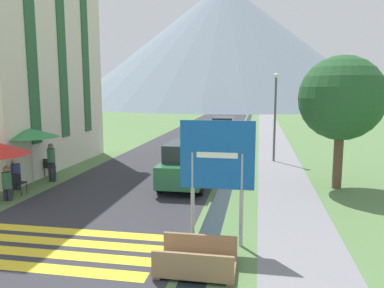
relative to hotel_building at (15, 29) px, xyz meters
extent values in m
plane|color=#517542|center=(9.40, 8.00, -6.84)|extent=(160.00, 160.00, 0.00)
cube|color=#2D2D33|center=(6.90, 18.00, -6.84)|extent=(6.40, 60.00, 0.01)
cube|color=slate|center=(13.00, 18.00, -6.84)|extent=(2.20, 60.00, 0.01)
cube|color=black|center=(10.60, 18.00, -6.84)|extent=(0.60, 60.00, 0.00)
cube|color=yellow|center=(6.90, -9.99, -6.84)|extent=(5.44, 0.44, 0.01)
cube|color=yellow|center=(6.90, -9.29, -6.84)|extent=(5.44, 0.44, 0.01)
cube|color=yellow|center=(6.90, -8.59, -6.84)|extent=(5.44, 0.44, 0.01)
cube|color=yellow|center=(6.90, -7.89, -6.84)|extent=(5.44, 0.44, 0.01)
cone|color=slate|center=(2.96, 77.95, 7.94)|extent=(75.47, 75.47, 29.57)
cube|color=beige|center=(0.00, 0.00, -0.45)|extent=(4.81, 9.06, 12.79)
cube|color=#285633|center=(2.43, -2.49, -0.45)|extent=(0.06, 0.70, 9.59)
cube|color=#285633|center=(2.43, 0.00, -0.45)|extent=(0.06, 0.70, 9.59)
cube|color=#285633|center=(2.43, 2.49, -0.45)|extent=(0.06, 0.70, 9.59)
cylinder|color=#9E9EA3|center=(10.24, -8.00, -5.66)|extent=(0.10, 0.10, 2.37)
cylinder|color=#9E9EA3|center=(11.48, -8.00, -5.66)|extent=(0.10, 0.10, 2.37)
cube|color=#1451AD|center=(10.86, -8.02, -4.52)|extent=(1.86, 0.05, 1.71)
cube|color=white|center=(10.86, -8.05, -4.52)|extent=(1.02, 0.02, 0.14)
cube|color=#846647|center=(10.60, -9.55, -6.70)|extent=(1.70, 1.10, 0.12)
cube|color=#846647|center=(10.60, -10.06, -6.42)|extent=(1.70, 0.08, 0.45)
cube|color=#846647|center=(10.60, -9.04, -6.42)|extent=(1.70, 0.08, 0.45)
cube|color=#846647|center=(9.83, -9.55, -6.80)|extent=(0.16, 0.99, 0.08)
cube|color=#846647|center=(11.37, -9.55, -6.80)|extent=(0.16, 0.99, 0.08)
cube|color=#28663D|center=(9.00, -2.38, -6.12)|extent=(1.66, 4.07, 0.84)
cube|color=#23282D|center=(9.00, -2.59, -5.36)|extent=(1.41, 2.24, 0.68)
cylinder|color=black|center=(8.20, -1.12, -6.54)|extent=(0.18, 0.60, 0.60)
cylinder|color=black|center=(9.79, -1.12, -6.54)|extent=(0.18, 0.60, 0.60)
cylinder|color=black|center=(8.20, -3.64, -6.54)|extent=(0.18, 0.60, 0.60)
cylinder|color=black|center=(9.79, -3.64, -6.54)|extent=(0.18, 0.60, 0.60)
cube|color=navy|center=(9.24, 11.27, -6.12)|extent=(1.71, 4.12, 0.84)
cube|color=#23282D|center=(9.24, 11.07, -5.36)|extent=(1.45, 2.27, 0.68)
cylinder|color=black|center=(8.43, 12.55, -6.54)|extent=(0.18, 0.60, 0.60)
cylinder|color=black|center=(10.06, 12.55, -6.54)|extent=(0.18, 0.60, 0.60)
cylinder|color=black|center=(8.43, 10.00, -6.54)|extent=(0.18, 0.60, 0.60)
cylinder|color=black|center=(10.06, 10.00, -6.54)|extent=(0.18, 0.60, 0.60)
cube|color=#232328|center=(2.61, -1.91, -6.39)|extent=(0.40, 0.40, 0.04)
cube|color=#232328|center=(2.61, -2.09, -6.19)|extent=(0.40, 0.04, 0.40)
cylinder|color=#232328|center=(2.44, -1.74, -6.62)|extent=(0.03, 0.03, 0.45)
cylinder|color=#232328|center=(2.78, -1.74, -6.62)|extent=(0.03, 0.03, 0.45)
cylinder|color=#232328|center=(2.44, -2.08, -6.62)|extent=(0.03, 0.03, 0.45)
cylinder|color=#232328|center=(2.78, -2.08, -6.62)|extent=(0.03, 0.03, 0.45)
cube|color=#232328|center=(3.07, -4.78, -6.39)|extent=(0.40, 0.40, 0.04)
cube|color=#232328|center=(3.07, -4.96, -6.19)|extent=(0.40, 0.04, 0.40)
cylinder|color=#232328|center=(2.90, -4.61, -6.62)|extent=(0.03, 0.03, 0.45)
cylinder|color=#232328|center=(3.24, -4.61, -6.62)|extent=(0.03, 0.03, 0.45)
cylinder|color=#232328|center=(2.90, -4.95, -6.62)|extent=(0.03, 0.03, 0.45)
cylinder|color=#232328|center=(3.24, -4.95, -6.62)|extent=(0.03, 0.03, 0.45)
cylinder|color=#B7B2A8|center=(2.59, -3.18, -5.72)|extent=(0.06, 0.06, 2.25)
cone|color=#338442|center=(2.59, -3.18, -4.70)|extent=(2.27, 2.27, 0.36)
cylinder|color=#282833|center=(3.05, -5.57, -6.61)|extent=(0.14, 0.14, 0.46)
cylinder|color=#282833|center=(3.23, -5.57, -6.61)|extent=(0.14, 0.14, 0.46)
cylinder|color=#386B47|center=(3.14, -5.57, -6.09)|extent=(0.32, 0.32, 0.58)
sphere|color=#9E755B|center=(3.14, -5.57, -5.70)|extent=(0.22, 0.22, 0.22)
cylinder|color=#282833|center=(2.44, -4.18, -6.61)|extent=(0.14, 0.14, 0.46)
cylinder|color=#282833|center=(2.62, -4.18, -6.61)|extent=(0.14, 0.14, 0.46)
cylinder|color=navy|center=(2.53, -4.18, -6.10)|extent=(0.32, 0.32, 0.58)
sphere|color=beige|center=(2.53, -4.18, -5.71)|extent=(0.22, 0.22, 0.22)
cylinder|color=#282833|center=(3.12, -2.76, -6.42)|extent=(0.14, 0.14, 0.86)
cylinder|color=#282833|center=(3.30, -2.76, -6.42)|extent=(0.14, 0.14, 0.86)
cylinder|color=#386B47|center=(3.21, -2.76, -5.69)|extent=(0.32, 0.32, 0.59)
sphere|color=#9E755B|center=(3.21, -2.76, -5.30)|extent=(0.22, 0.22, 0.22)
cylinder|color=#515156|center=(12.72, 3.64, -4.59)|extent=(0.12, 0.12, 4.51)
sphere|color=silver|center=(12.72, 3.64, -2.21)|extent=(0.28, 0.28, 0.28)
cylinder|color=brown|center=(14.99, -1.72, -5.75)|extent=(0.36, 0.36, 2.20)
sphere|color=#235128|center=(14.99, -1.72, -3.25)|extent=(3.28, 3.28, 3.28)
camera|label=1|loc=(11.84, -17.08, -2.90)|focal=35.00mm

